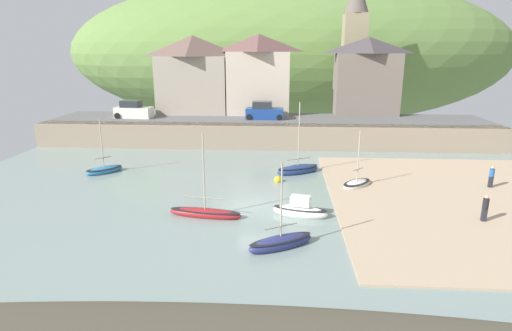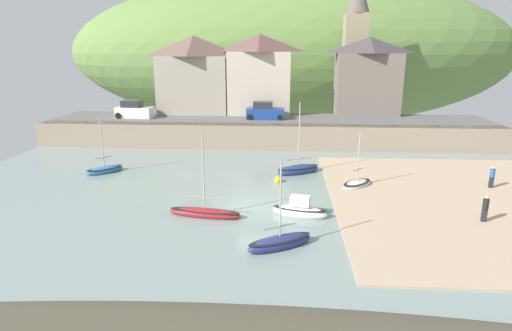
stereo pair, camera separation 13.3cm
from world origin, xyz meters
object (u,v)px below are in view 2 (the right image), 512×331
dinghy_open_wooden (105,170)px  person_on_slipway (485,207)px  church_with_spire (355,42)px  sailboat_nearest_shore (357,184)px  motorboat_with_cabin (205,213)px  sailboat_far_left (300,210)px  person_near_water (492,176)px  mooring_buoy (278,180)px  waterfront_building_left (195,74)px  fishing_boat_green (280,242)px  sailboat_tall_mast (298,169)px  waterfront_building_right (368,76)px  parked_car_near_slipway (134,111)px  parked_car_by_wall (265,112)px  waterfront_building_centre (260,74)px

dinghy_open_wooden → person_on_slipway: 28.04m
church_with_spire → sailboat_nearest_shore: bearing=-97.3°
dinghy_open_wooden → motorboat_with_cabin: 13.35m
sailboat_nearest_shore → dinghy_open_wooden: (-20.30, 2.42, 0.02)m
church_with_spire → sailboat_nearest_shore: church_with_spire is taller
sailboat_far_left → person_near_water: bearing=35.7°
mooring_buoy → waterfront_building_left: bearing=117.8°
fishing_boat_green → sailboat_tall_mast: (1.37, 13.55, 0.02)m
dinghy_open_wooden → sailboat_tall_mast: bearing=-40.9°
waterfront_building_left → waterfront_building_right: 20.44m
waterfront_building_left → waterfront_building_right: size_ratio=1.02×
waterfront_building_left → person_on_slipway: size_ratio=5.58×
waterfront_building_left → fishing_boat_green: 33.18m
parked_car_near_slipway → fishing_boat_green: bearing=-52.0°
dinghy_open_wooden → mooring_buoy: size_ratio=8.22×
church_with_spire → parked_car_by_wall: (-10.74, -8.50, -7.51)m
waterfront_building_centre → sailboat_tall_mast: 18.91m
motorboat_with_cabin → person_on_slipway: (16.60, 0.08, 0.74)m
sailboat_tall_mast → person_near_water: sailboat_tall_mast is taller
sailboat_tall_mast → parked_car_near_slipway: bearing=115.8°
church_with_spire → motorboat_with_cabin: (-13.38, -30.83, -10.47)m
waterfront_building_left → dinghy_open_wooden: 19.68m
fishing_boat_green → parked_car_near_slipway: bearing=92.4°
waterfront_building_left → fishing_boat_green: size_ratio=1.88×
dinghy_open_wooden → sailboat_tall_mast: (16.06, 0.90, 0.06)m
parked_car_by_wall → waterfront_building_right: bearing=22.3°
parked_car_near_slipway → person_near_water: bearing=-20.9°
fishing_boat_green → dinghy_open_wooden: 19.39m
waterfront_building_left → mooring_buoy: 23.25m
waterfront_building_left → dinghy_open_wooden: bearing=-102.6°
parked_car_by_wall → person_near_water: 23.55m
waterfront_building_left → church_with_spire: church_with_spire is taller
waterfront_building_centre → parked_car_by_wall: size_ratio=2.22×
parked_car_near_slipway → person_on_slipway: size_ratio=2.62×
dinghy_open_wooden → person_on_slipway: size_ratio=2.87×
sailboat_far_left → waterfront_building_centre: bearing=111.0°
church_with_spire → person_near_water: 26.99m
dinghy_open_wooden → person_on_slipway: (26.65, -8.71, 0.74)m
sailboat_far_left → sailboat_tall_mast: 9.25m
sailboat_nearest_shore → sailboat_tall_mast: 5.38m
waterfront_building_centre → sailboat_far_left: (4.01, -26.40, -6.70)m
waterfront_building_right → dinghy_open_wooden: size_ratio=1.90×
sailboat_far_left → motorboat_with_cabin: motorboat_with_cabin is taller
church_with_spire → sailboat_far_left: 32.99m
parked_car_by_wall → church_with_spire: bearing=39.8°
waterfront_building_centre → parked_car_near_slipway: size_ratio=2.16×
waterfront_building_right → church_with_spire: church_with_spire is taller
fishing_boat_green → sailboat_tall_mast: 13.62m
motorboat_with_cabin → parked_car_near_slipway: (-12.11, 22.33, 2.96)m
waterfront_building_right → sailboat_nearest_shore: size_ratio=2.02×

